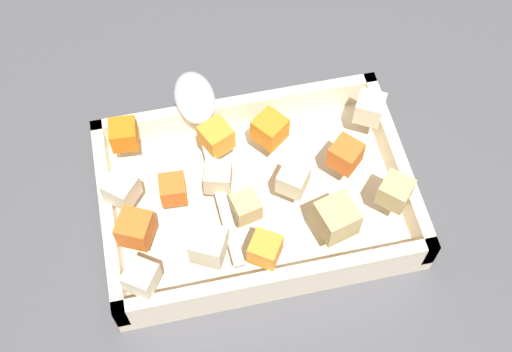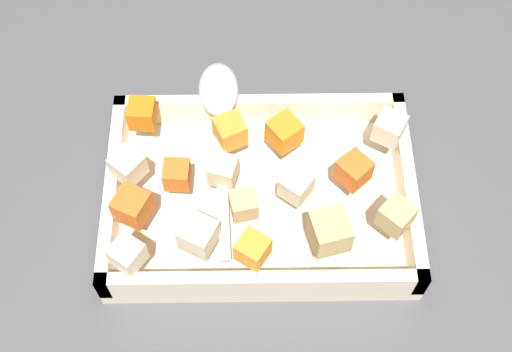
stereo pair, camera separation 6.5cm
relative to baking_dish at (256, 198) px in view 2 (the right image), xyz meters
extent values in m
plane|color=#4C4C51|center=(0.01, 0.01, -0.02)|extent=(4.00, 4.00, 0.00)
cube|color=beige|center=(0.00, 0.00, -0.01)|extent=(0.30, 0.21, 0.01)
cube|color=beige|center=(0.00, -0.10, 0.02)|extent=(0.30, 0.01, 0.03)
cube|color=beige|center=(0.00, 0.10, 0.02)|extent=(0.30, 0.01, 0.03)
cube|color=beige|center=(-0.15, 0.00, 0.02)|extent=(0.01, 0.21, 0.03)
cube|color=beige|center=(0.15, 0.00, 0.02)|extent=(0.01, 0.21, 0.03)
cube|color=orange|center=(-0.09, 0.00, 0.05)|extent=(0.04, 0.04, 0.03)
cube|color=orange|center=(0.08, 0.00, 0.05)|extent=(0.03, 0.03, 0.02)
cube|color=orange|center=(0.03, -0.05, 0.05)|extent=(0.04, 0.04, 0.03)
cube|color=orange|center=(-0.02, -0.05, 0.05)|extent=(0.04, 0.04, 0.03)
cube|color=orange|center=(0.01, 0.08, 0.05)|extent=(0.04, 0.04, 0.03)
cube|color=orange|center=(0.12, -0.07, 0.05)|extent=(0.03, 0.03, 0.03)
cube|color=orange|center=(0.12, 0.03, 0.05)|extent=(0.04, 0.04, 0.03)
cube|color=tan|center=(0.02, 0.03, 0.05)|extent=(0.03, 0.03, 0.02)
cube|color=tan|center=(-0.06, 0.06, 0.05)|extent=(0.04, 0.04, 0.03)
cube|color=beige|center=(0.06, 0.06, 0.05)|extent=(0.04, 0.04, 0.03)
cube|color=tan|center=(-0.12, 0.05, 0.05)|extent=(0.04, 0.04, 0.03)
cube|color=beige|center=(0.12, 0.08, 0.05)|extent=(0.04, 0.04, 0.03)
cube|color=beige|center=(0.13, -0.01, 0.05)|extent=(0.04, 0.04, 0.03)
cube|color=beige|center=(-0.13, -0.05, 0.05)|extent=(0.04, 0.04, 0.03)
cube|color=beige|center=(0.04, 0.00, 0.05)|extent=(0.03, 0.03, 0.03)
cube|color=beige|center=(-0.03, 0.01, 0.05)|extent=(0.04, 0.04, 0.03)
ellipsoid|color=silver|center=(0.04, -0.10, 0.04)|extent=(0.04, 0.07, 0.02)
cube|color=silver|center=(0.04, 0.01, 0.04)|extent=(0.02, 0.16, 0.01)
camera|label=1|loc=(0.07, 0.32, 0.61)|focal=47.91mm
camera|label=2|loc=(0.00, 0.33, 0.61)|focal=47.91mm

